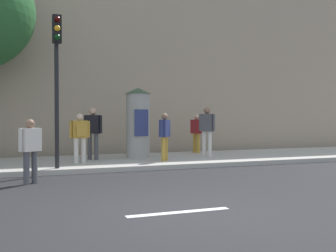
{
  "coord_description": "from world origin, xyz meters",
  "views": [
    {
      "loc": [
        -2.44,
        -6.09,
        1.58
      ],
      "look_at": [
        0.55,
        2.0,
        1.38
      ],
      "focal_mm": 42.67,
      "sensor_mm": 36.0,
      "label": 1
    }
  ],
  "objects_px": {
    "pedestrian_in_red_top": "(30,146)",
    "pedestrian_in_dark_shirt": "(93,129)",
    "pedestrian_with_bag": "(207,127)",
    "poster_column": "(138,122)",
    "pedestrian_tallest": "(165,133)",
    "traffic_light": "(57,66)",
    "pedestrian_in_light_jacket": "(80,134)",
    "pedestrian_near_pole": "(196,130)"
  },
  "relations": [
    {
      "from": "pedestrian_in_red_top",
      "to": "pedestrian_in_dark_shirt",
      "type": "distance_m",
      "value": 4.01
    },
    {
      "from": "pedestrian_in_dark_shirt",
      "to": "pedestrian_with_bag",
      "type": "height_order",
      "value": "pedestrian_with_bag"
    },
    {
      "from": "poster_column",
      "to": "pedestrian_in_dark_shirt",
      "type": "xyz_separation_m",
      "value": [
        -1.57,
        -0.02,
        -0.21
      ]
    },
    {
      "from": "pedestrian_tallest",
      "to": "pedestrian_in_dark_shirt",
      "type": "relative_size",
      "value": 0.89
    },
    {
      "from": "traffic_light",
      "to": "pedestrian_with_bag",
      "type": "bearing_deg",
      "value": 17.93
    },
    {
      "from": "pedestrian_in_light_jacket",
      "to": "pedestrian_in_red_top",
      "type": "bearing_deg",
      "value": -119.87
    },
    {
      "from": "poster_column",
      "to": "pedestrian_near_pole",
      "type": "bearing_deg",
      "value": 21.54
    },
    {
      "from": "pedestrian_tallest",
      "to": "pedestrian_near_pole",
      "type": "relative_size",
      "value": 1.01
    },
    {
      "from": "pedestrian_near_pole",
      "to": "pedestrian_in_light_jacket",
      "type": "bearing_deg",
      "value": -158.63
    },
    {
      "from": "poster_column",
      "to": "pedestrian_with_bag",
      "type": "relative_size",
      "value": 1.37
    },
    {
      "from": "traffic_light",
      "to": "pedestrian_in_red_top",
      "type": "bearing_deg",
      "value": -117.13
    },
    {
      "from": "pedestrian_in_red_top",
      "to": "pedestrian_in_light_jacket",
      "type": "bearing_deg",
      "value": 60.13
    },
    {
      "from": "traffic_light",
      "to": "pedestrian_tallest",
      "type": "height_order",
      "value": "traffic_light"
    },
    {
      "from": "pedestrian_tallest",
      "to": "pedestrian_in_red_top",
      "type": "bearing_deg",
      "value": -151.21
    },
    {
      "from": "pedestrian_in_red_top",
      "to": "pedestrian_with_bag",
      "type": "relative_size",
      "value": 0.85
    },
    {
      "from": "pedestrian_in_dark_shirt",
      "to": "pedestrian_in_light_jacket",
      "type": "bearing_deg",
      "value": -123.93
    },
    {
      "from": "poster_column",
      "to": "pedestrian_in_light_jacket",
      "type": "relative_size",
      "value": 1.6
    },
    {
      "from": "poster_column",
      "to": "pedestrian_in_red_top",
      "type": "relative_size",
      "value": 1.6
    },
    {
      "from": "pedestrian_tallest",
      "to": "pedestrian_in_light_jacket",
      "type": "distance_m",
      "value": 2.69
    },
    {
      "from": "traffic_light",
      "to": "pedestrian_with_bag",
      "type": "distance_m",
      "value": 5.94
    },
    {
      "from": "pedestrian_tallest",
      "to": "pedestrian_in_light_jacket",
      "type": "relative_size",
      "value": 1.01
    },
    {
      "from": "traffic_light",
      "to": "pedestrian_with_bag",
      "type": "relative_size",
      "value": 2.35
    },
    {
      "from": "pedestrian_in_red_top",
      "to": "pedestrian_near_pole",
      "type": "bearing_deg",
      "value": 35.53
    },
    {
      "from": "pedestrian_in_light_jacket",
      "to": "pedestrian_with_bag",
      "type": "bearing_deg",
      "value": 6.75
    },
    {
      "from": "pedestrian_with_bag",
      "to": "pedestrian_in_light_jacket",
      "type": "bearing_deg",
      "value": -173.25
    },
    {
      "from": "pedestrian_in_light_jacket",
      "to": "pedestrian_with_bag",
      "type": "distance_m",
      "value": 4.66
    },
    {
      "from": "pedestrian_tallest",
      "to": "pedestrian_in_dark_shirt",
      "type": "distance_m",
      "value": 2.42
    },
    {
      "from": "pedestrian_tallest",
      "to": "pedestrian_in_light_jacket",
      "type": "height_order",
      "value": "pedestrian_tallest"
    },
    {
      "from": "pedestrian_in_dark_shirt",
      "to": "pedestrian_near_pole",
      "type": "distance_m",
      "value": 4.41
    },
    {
      "from": "traffic_light",
      "to": "pedestrian_near_pole",
      "type": "relative_size",
      "value": 2.74
    },
    {
      "from": "traffic_light",
      "to": "pedestrian_tallest",
      "type": "relative_size",
      "value": 2.71
    },
    {
      "from": "pedestrian_in_red_top",
      "to": "pedestrian_near_pole",
      "type": "xyz_separation_m",
      "value": [
        6.32,
        4.51,
        0.15
      ]
    },
    {
      "from": "pedestrian_with_bag",
      "to": "pedestrian_near_pole",
      "type": "bearing_deg",
      "value": 81.98
    },
    {
      "from": "traffic_light",
      "to": "pedestrian_tallest",
      "type": "bearing_deg",
      "value": 14.11
    },
    {
      "from": "pedestrian_in_red_top",
      "to": "pedestrian_in_dark_shirt",
      "type": "xyz_separation_m",
      "value": [
        2.05,
        3.43,
        0.29
      ]
    },
    {
      "from": "poster_column",
      "to": "pedestrian_with_bag",
      "type": "xyz_separation_m",
      "value": [
        2.52,
        -0.27,
        -0.17
      ]
    },
    {
      "from": "pedestrian_in_red_top",
      "to": "pedestrian_in_dark_shirt",
      "type": "relative_size",
      "value": 0.88
    },
    {
      "from": "pedestrian_in_dark_shirt",
      "to": "pedestrian_near_pole",
      "type": "xyz_separation_m",
      "value": [
        4.27,
        1.08,
        -0.13
      ]
    },
    {
      "from": "traffic_light",
      "to": "pedestrian_in_red_top",
      "type": "relative_size",
      "value": 2.75
    },
    {
      "from": "pedestrian_tallest",
      "to": "poster_column",
      "type": "bearing_deg",
      "value": 116.47
    },
    {
      "from": "pedestrian_in_light_jacket",
      "to": "pedestrian_near_pole",
      "type": "height_order",
      "value": "pedestrian_near_pole"
    },
    {
      "from": "pedestrian_in_dark_shirt",
      "to": "pedestrian_with_bag",
      "type": "relative_size",
      "value": 0.97
    }
  ]
}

